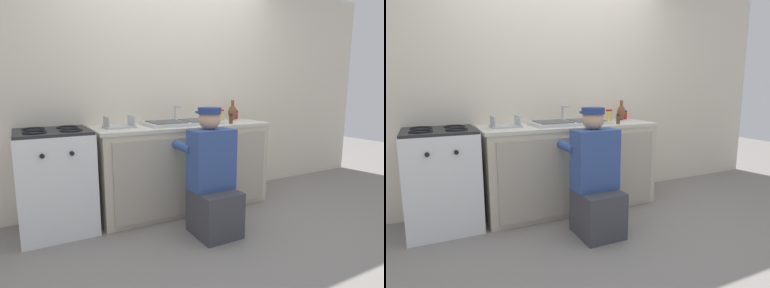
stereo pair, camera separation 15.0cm
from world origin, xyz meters
TOP-DOWN VIEW (x-y plane):
  - ground_plane at (0.00, 0.00)m, footprint 12.00×12.00m
  - back_wall at (0.00, 0.65)m, footprint 6.00×0.10m
  - counter_cabinet at (0.00, 0.29)m, footprint 1.80×0.62m
  - countertop at (0.00, 0.30)m, footprint 1.84×0.62m
  - sink_double_basin at (0.00, 0.30)m, footprint 0.80×0.44m
  - stove_range at (-1.26, 0.30)m, footprint 0.62×0.62m
  - plumber_person at (-0.07, -0.40)m, footprint 0.42×0.61m
  - spice_bottle_red at (0.83, 0.51)m, footprint 0.04×0.04m
  - vase_decorative at (0.72, 0.43)m, footprint 0.10×0.10m
  - condiment_jar at (0.55, 0.43)m, footprint 0.07×0.07m
  - dish_rack_tray at (-0.67, 0.32)m, footprint 0.28×0.22m
  - spice_bottle_pepper at (0.47, 0.11)m, footprint 0.04×0.04m

SIDE VIEW (x-z plane):
  - ground_plane at x=0.00m, z-range 0.00..0.00m
  - counter_cabinet at x=0.00m, z-range 0.00..0.86m
  - stove_range at x=-1.26m, z-range 0.00..0.92m
  - plumber_person at x=-0.07m, z-range -0.09..1.01m
  - countertop at x=0.00m, z-range 0.86..0.89m
  - sink_double_basin at x=0.00m, z-range 0.82..1.01m
  - dish_rack_tray at x=-0.67m, z-range 0.86..0.97m
  - spice_bottle_red at x=0.83m, z-range 0.89..1.00m
  - spice_bottle_pepper at x=0.47m, z-range 0.89..1.00m
  - condiment_jar at x=0.55m, z-range 0.89..1.02m
  - vase_decorative at x=0.72m, z-range 0.87..1.10m
  - back_wall at x=0.00m, z-range 0.00..2.50m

